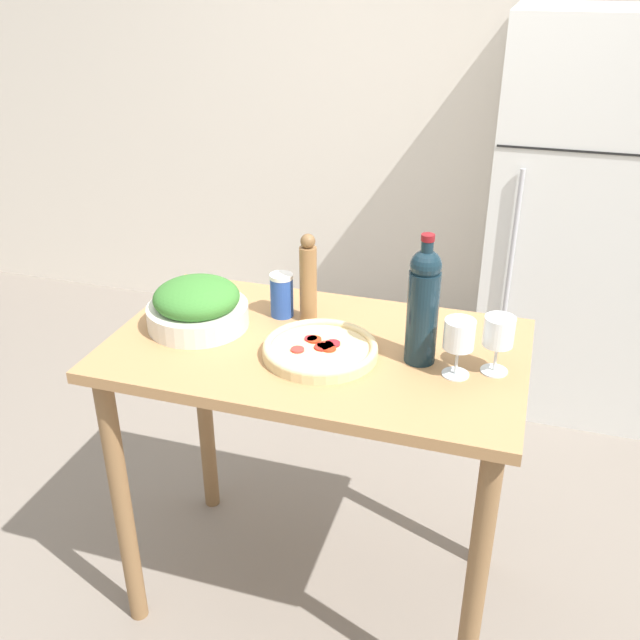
{
  "coord_description": "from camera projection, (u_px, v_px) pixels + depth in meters",
  "views": [
    {
      "loc": [
        0.53,
        -1.65,
        1.9
      ],
      "look_at": [
        0.0,
        0.03,
        1.0
      ],
      "focal_mm": 40.0,
      "sensor_mm": 36.0,
      "label": 1
    }
  ],
  "objects": [
    {
      "name": "prep_counter",
      "position": [
        317.0,
        393.0,
        2.05
      ],
      "size": [
        1.15,
        0.67,
        0.94
      ],
      "color": "#A87A4C",
      "rests_on": "ground_plane"
    },
    {
      "name": "homemade_pizza",
      "position": [
        320.0,
        349.0,
        1.92
      ],
      "size": [
        0.31,
        0.31,
        0.04
      ],
      "color": "#DBC189",
      "rests_on": "prep_counter"
    },
    {
      "name": "wine_glass_far",
      "position": [
        499.0,
        334.0,
        1.8
      ],
      "size": [
        0.08,
        0.08,
        0.16
      ],
      "color": "silver",
      "rests_on": "prep_counter"
    },
    {
      "name": "wine_glass_near",
      "position": [
        459.0,
        337.0,
        1.79
      ],
      "size": [
        0.08,
        0.08,
        0.16
      ],
      "color": "silver",
      "rests_on": "prep_counter"
    },
    {
      "name": "salt_canister",
      "position": [
        282.0,
        295.0,
        2.11
      ],
      "size": [
        0.07,
        0.07,
        0.13
      ],
      "color": "#284CA3",
      "rests_on": "prep_counter"
    },
    {
      "name": "salad_bowl",
      "position": [
        197.0,
        306.0,
        2.05
      ],
      "size": [
        0.29,
        0.29,
        0.14
      ],
      "color": "silver",
      "rests_on": "prep_counter"
    },
    {
      "name": "pepper_mill",
      "position": [
        308.0,
        279.0,
        2.06
      ],
      "size": [
        0.05,
        0.05,
        0.27
      ],
      "color": "olive",
      "rests_on": "prep_counter"
    },
    {
      "name": "ground_plane",
      "position": [
        317.0,
        586.0,
        2.41
      ],
      "size": [
        14.0,
        14.0,
        0.0
      ],
      "primitive_type": "plane",
      "color": "slate"
    },
    {
      "name": "refrigerator",
      "position": [
        583.0,
        220.0,
        3.14
      ],
      "size": [
        0.79,
        0.74,
        1.73
      ],
      "color": "silver",
      "rests_on": "ground_plane"
    },
    {
      "name": "wall_back",
      "position": [
        437.0,
        93.0,
        3.48
      ],
      "size": [
        6.4,
        0.08,
        2.6
      ],
      "color": "silver",
      "rests_on": "ground_plane"
    },
    {
      "name": "wine_bottle",
      "position": [
        423.0,
        304.0,
        1.82
      ],
      "size": [
        0.08,
        0.08,
        0.36
      ],
      "color": "#142833",
      "rests_on": "prep_counter"
    }
  ]
}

